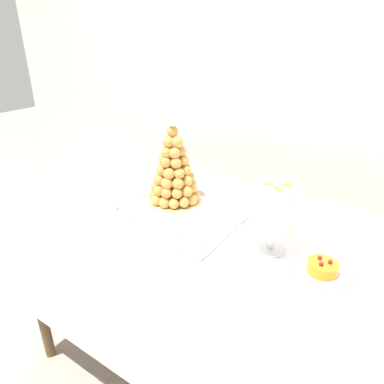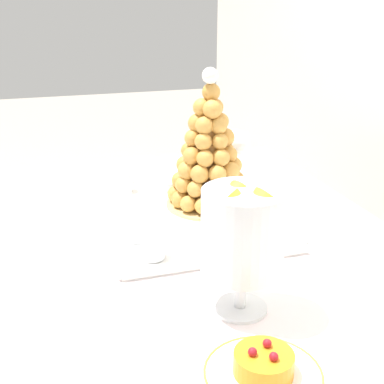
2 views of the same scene
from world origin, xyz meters
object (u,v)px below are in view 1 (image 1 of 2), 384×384
croquembouche (174,171)px  dessert_cup_left (110,203)px  dessert_cup_mid_left (127,213)px  creme_brulee_ramekin (134,194)px  fruit_tart_plate (322,270)px  wine_glass (166,160)px  dessert_cup_centre (150,219)px  dessert_cup_mid_right (172,228)px  dessert_cup_right (196,236)px  macaron_goblet (275,209)px  serving_tray (170,212)px

croquembouche → dessert_cup_left: size_ratio=6.31×
dessert_cup_mid_left → creme_brulee_ramekin: dessert_cup_mid_left is taller
fruit_tart_plate → wine_glass: (-0.80, 0.27, 0.11)m
dessert_cup_left → dessert_cup_mid_left: (0.11, -0.02, -0.00)m
dessert_cup_centre → dessert_cup_mid_right: size_ratio=1.02×
dessert_cup_left → creme_brulee_ramekin: bearing=86.2°
croquembouche → dessert_cup_mid_left: (-0.06, -0.22, -0.12)m
wine_glass → dessert_cup_centre: bearing=-61.3°
dessert_cup_centre → dessert_cup_right: bearing=-1.1°
creme_brulee_ramekin → croquembouche: bearing=21.7°
dessert_cup_right → macaron_goblet: macaron_goblet is taller
dessert_cup_centre → fruit_tart_plate: (0.62, 0.07, -0.02)m
dessert_cup_mid_left → dessert_cup_centre: (0.10, 0.01, -0.00)m
fruit_tart_plate → dessert_cup_left: bearing=-175.4°
dessert_cup_centre → fruit_tart_plate: size_ratio=0.34×
fruit_tart_plate → dessert_cup_mid_right: bearing=-170.7°
dessert_cup_mid_left → dessert_cup_right: bearing=1.9°
serving_tray → wine_glass: 0.31m
dessert_cup_left → dessert_cup_right: dessert_cup_left is taller
serving_tray → dessert_cup_right: size_ratio=10.47×
croquembouche → dessert_cup_mid_right: 0.29m
dessert_cup_right → wine_glass: wine_glass is taller
dessert_cup_right → creme_brulee_ramekin: (-0.42, 0.14, -0.01)m
creme_brulee_ramekin → macaron_goblet: bearing=-2.9°
dessert_cup_left → dessert_cup_mid_left: dessert_cup_left is taller
serving_tray → dessert_cup_centre: 0.12m
croquembouche → macaron_goblet: bearing=-11.8°
dessert_cup_centre → serving_tray: bearing=91.6°
croquembouche → creme_brulee_ramekin: (-0.17, -0.07, -0.13)m
dessert_cup_left → dessert_cup_mid_right: size_ratio=0.93×
wine_glass → macaron_goblet: bearing=-20.5°
dessert_cup_left → dessert_cup_mid_right: bearing=-2.7°
croquembouche → fruit_tart_plate: size_ratio=1.94×
creme_brulee_ramekin → dessert_cup_centre: bearing=-33.7°
dessert_cup_mid_left → creme_brulee_ramekin: bearing=124.5°
macaron_goblet → wine_glass: macaron_goblet is taller
fruit_tart_plate → creme_brulee_ramekin: bearing=175.3°
serving_tray → dessert_cup_mid_left: size_ratio=11.48×
creme_brulee_ramekin → dessert_cup_left: bearing=-93.8°
dessert_cup_right → macaron_goblet: bearing=25.8°
serving_tray → wine_glass: (-0.18, 0.22, 0.12)m
dessert_cup_left → macaron_goblet: macaron_goblet is taller
dessert_cup_centre → dessert_cup_mid_right: (0.11, -0.01, 0.00)m
dessert_cup_centre → dessert_cup_right: size_ratio=1.17×
dessert_cup_mid_right → croquembouche: bearing=124.5°
croquembouche → dessert_cup_right: (0.25, -0.21, -0.12)m
dessert_cup_right → creme_brulee_ramekin: dessert_cup_right is taller
serving_tray → fruit_tart_plate: 0.62m
serving_tray → macaron_goblet: 0.46m
macaron_goblet → fruit_tart_plate: macaron_goblet is taller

